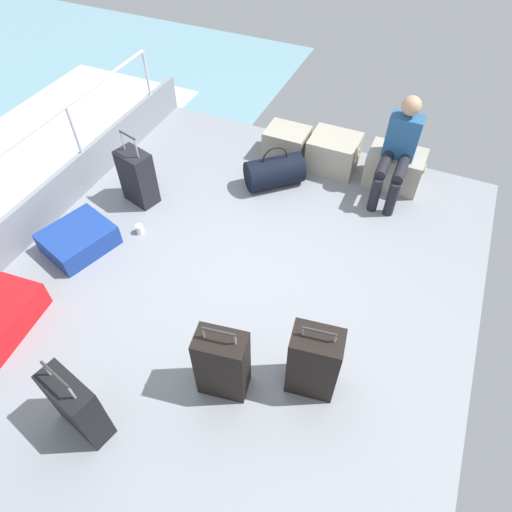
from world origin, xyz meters
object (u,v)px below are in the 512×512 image
object	(u,v)px
suitcase_2	(79,239)
paper_cup	(140,229)
passenger_seated	(399,148)
duffel_bag	(274,172)
cargo_crate_2	(394,168)
suitcase_0	(1,318)
cargo_crate_1	(333,153)
suitcase_3	(314,362)
suitcase_4	(77,405)
suitcase_1	(222,364)
suitcase_5	(137,177)
cargo_crate_0	(287,142)

from	to	relation	value
suitcase_2	paper_cup	world-z (taller)	suitcase_2
passenger_seated	duffel_bag	bearing A→B (deg)	-162.16
cargo_crate_2	duffel_bag	world-z (taller)	duffel_bag
suitcase_0	cargo_crate_1	bearing A→B (deg)	60.15
passenger_seated	suitcase_3	distance (m)	2.62
suitcase_2	suitcase_4	bearing A→B (deg)	-50.12
paper_cup	suitcase_2	bearing A→B (deg)	-136.47
suitcase_0	suitcase_1	xyz separation A→B (m)	(2.01, 0.28, 0.21)
cargo_crate_1	passenger_seated	distance (m)	0.84
suitcase_5	paper_cup	world-z (taller)	suitcase_5
suitcase_0	suitcase_4	world-z (taller)	suitcase_4
cargo_crate_1	passenger_seated	world-z (taller)	passenger_seated
passenger_seated	suitcase_2	world-z (taller)	passenger_seated
suitcase_5	duffel_bag	xyz separation A→B (m)	(1.26, 0.86, -0.14)
cargo_crate_0	passenger_seated	size ratio (longest dim) A/B	0.49
suitcase_3	duffel_bag	bearing A→B (deg)	118.91
duffel_bag	paper_cup	distance (m)	1.65
suitcase_2	paper_cup	size ratio (longest dim) A/B	7.74
duffel_bag	suitcase_3	bearing A→B (deg)	-61.09
cargo_crate_1	suitcase_3	distance (m)	2.88
cargo_crate_1	suitcase_1	distance (m)	3.09
suitcase_5	duffel_bag	distance (m)	1.53
suitcase_0	passenger_seated	bearing A→B (deg)	50.11
cargo_crate_1	suitcase_2	size ratio (longest dim) A/B	0.77
passenger_seated	suitcase_1	size ratio (longest dim) A/B	1.39
suitcase_3	suitcase_4	xyz separation A→B (m)	(-1.43, -0.98, -0.03)
duffel_bag	suitcase_2	bearing A→B (deg)	-129.40
suitcase_0	suitcase_5	xyz separation A→B (m)	(0.15, 1.93, 0.18)
suitcase_3	paper_cup	distance (m)	2.40
suitcase_2	duffel_bag	size ratio (longest dim) A/B	1.08
suitcase_3	duffel_bag	distance (m)	2.53
cargo_crate_0	cargo_crate_2	xyz separation A→B (m)	(1.33, -0.02, 0.03)
suitcase_0	duffel_bag	xyz separation A→B (m)	(1.41, 2.78, 0.05)
cargo_crate_1	suitcase_1	bearing A→B (deg)	-88.51
cargo_crate_0	duffel_bag	distance (m)	0.61
cargo_crate_2	passenger_seated	xyz separation A→B (m)	(0.00, -0.19, 0.38)
cargo_crate_0	suitcase_2	distance (m)	2.70
cargo_crate_0	suitcase_2	bearing A→B (deg)	-119.85
suitcase_0	paper_cup	bearing A→B (deg)	73.67
suitcase_1	cargo_crate_0	bearing A→B (deg)	102.39
suitcase_1	suitcase_2	size ratio (longest dim) A/B	1.03
cargo_crate_2	cargo_crate_0	bearing A→B (deg)	179.24
cargo_crate_0	suitcase_2	size ratio (longest dim) A/B	0.70
cargo_crate_0	paper_cup	distance (m)	2.13
suitcase_1	suitcase_2	world-z (taller)	suitcase_1
duffel_bag	suitcase_5	bearing A→B (deg)	-145.80
cargo_crate_0	passenger_seated	bearing A→B (deg)	-8.72
suitcase_5	suitcase_1	bearing A→B (deg)	-41.45
cargo_crate_1	passenger_seated	size ratio (longest dim) A/B	0.54
cargo_crate_0	passenger_seated	xyz separation A→B (m)	(1.33, -0.20, 0.42)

